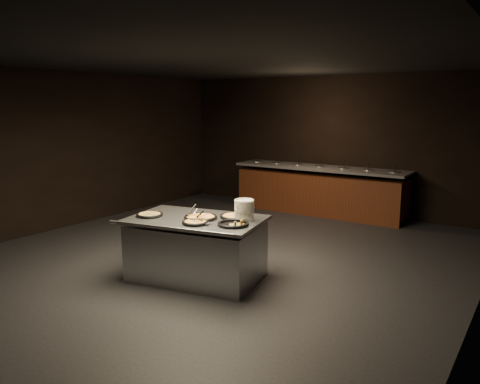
{
  "coord_description": "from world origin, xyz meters",
  "views": [
    {
      "loc": [
        4.04,
        -5.47,
        2.26
      ],
      "look_at": [
        0.17,
        0.3,
        0.98
      ],
      "focal_mm": 35.0,
      "sensor_mm": 36.0,
      "label": 1
    }
  ],
  "objects_px": {
    "plate_stack": "(244,210)",
    "pan_cheese_whole": "(201,217)",
    "serving_counter": "(197,249)",
    "pan_veggie_whole": "(150,215)"
  },
  "relations": [
    {
      "from": "plate_stack",
      "to": "pan_cheese_whole",
      "type": "relative_size",
      "value": 0.62
    },
    {
      "from": "serving_counter",
      "to": "pan_veggie_whole",
      "type": "relative_size",
      "value": 5.34
    },
    {
      "from": "pan_veggie_whole",
      "to": "plate_stack",
      "type": "bearing_deg",
      "value": 23.48
    },
    {
      "from": "serving_counter",
      "to": "plate_stack",
      "type": "bearing_deg",
      "value": 11.98
    },
    {
      "from": "serving_counter",
      "to": "pan_veggie_whole",
      "type": "distance_m",
      "value": 0.78
    },
    {
      "from": "plate_stack",
      "to": "pan_cheese_whole",
      "type": "distance_m",
      "value": 0.58
    },
    {
      "from": "serving_counter",
      "to": "pan_cheese_whole",
      "type": "relative_size",
      "value": 4.43
    },
    {
      "from": "plate_stack",
      "to": "pan_veggie_whole",
      "type": "height_order",
      "value": "plate_stack"
    },
    {
      "from": "serving_counter",
      "to": "plate_stack",
      "type": "height_order",
      "value": "plate_stack"
    },
    {
      "from": "serving_counter",
      "to": "plate_stack",
      "type": "xyz_separation_m",
      "value": [
        0.59,
        0.25,
        0.56
      ]
    }
  ]
}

